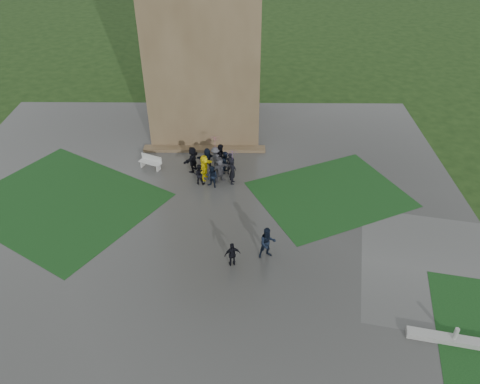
{
  "coord_description": "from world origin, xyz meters",
  "views": [
    {
      "loc": [
        2.92,
        -19.56,
        17.45
      ],
      "look_at": [
        2.7,
        3.53,
        1.2
      ],
      "focal_mm": 35.0,
      "sensor_mm": 36.0,
      "label": 1
    }
  ],
  "objects_px": {
    "bench": "(151,162)",
    "pedestrian_mid": "(267,243)",
    "tower": "(204,9)",
    "pedestrian_near": "(232,254)"
  },
  "relations": [
    {
      "from": "bench",
      "to": "pedestrian_mid",
      "type": "height_order",
      "value": "pedestrian_mid"
    },
    {
      "from": "pedestrian_mid",
      "to": "pedestrian_near",
      "type": "distance_m",
      "value": 1.98
    },
    {
      "from": "bench",
      "to": "pedestrian_mid",
      "type": "bearing_deg",
      "value": -24.52
    },
    {
      "from": "tower",
      "to": "pedestrian_near",
      "type": "height_order",
      "value": "tower"
    },
    {
      "from": "tower",
      "to": "bench",
      "type": "height_order",
      "value": "tower"
    },
    {
      "from": "pedestrian_near",
      "to": "bench",
      "type": "bearing_deg",
      "value": -74.44
    },
    {
      "from": "tower",
      "to": "pedestrian_near",
      "type": "distance_m",
      "value": 18.59
    },
    {
      "from": "bench",
      "to": "pedestrian_near",
      "type": "height_order",
      "value": "pedestrian_near"
    },
    {
      "from": "tower",
      "to": "pedestrian_near",
      "type": "relative_size",
      "value": 12.34
    },
    {
      "from": "bench",
      "to": "tower",
      "type": "bearing_deg",
      "value": 87.28
    }
  ]
}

